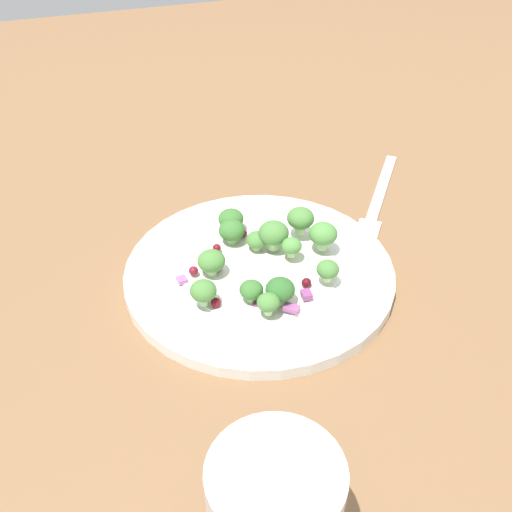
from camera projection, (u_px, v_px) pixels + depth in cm
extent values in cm
cube|color=brown|center=(253.00, 273.00, 59.77)|extent=(180.00, 180.00, 2.00)
cylinder|color=white|center=(256.00, 273.00, 57.29)|extent=(25.70, 25.70, 1.20)
torus|color=white|center=(256.00, 268.00, 56.92)|extent=(24.64, 24.64, 1.00)
cylinder|color=white|center=(256.00, 268.00, 56.86)|extent=(14.90, 14.90, 0.20)
cylinder|color=#ADD18E|center=(327.00, 277.00, 54.39)|extent=(0.78, 0.78, 0.78)
ellipsoid|color=#477A38|center=(328.00, 269.00, 53.81)|extent=(2.07, 2.07, 1.55)
cylinder|color=#9EC684|center=(212.00, 271.00, 55.63)|extent=(0.97, 0.97, 0.97)
ellipsoid|color=#477A38|center=(211.00, 261.00, 54.91)|extent=(2.59, 2.59, 1.94)
cylinder|color=#9EC684|center=(300.00, 228.00, 59.85)|extent=(1.02, 1.02, 1.02)
ellipsoid|color=#477A38|center=(301.00, 218.00, 59.08)|extent=(2.73, 2.73, 2.05)
cylinder|color=#9EC684|center=(257.00, 247.00, 58.64)|extent=(0.78, 0.78, 0.78)
ellipsoid|color=#477A38|center=(257.00, 240.00, 58.06)|extent=(2.09, 2.09, 1.57)
cylinder|color=#9EC684|center=(232.00, 240.00, 59.57)|extent=(0.98, 0.98, 0.98)
ellipsoid|color=#386B2D|center=(232.00, 230.00, 58.84)|extent=(2.62, 2.62, 1.97)
cylinder|color=#9EC684|center=(274.00, 245.00, 58.11)|extent=(1.10, 1.10, 1.10)
ellipsoid|color=#477A38|center=(275.00, 234.00, 57.29)|extent=(2.94, 2.94, 2.20)
cylinder|color=#9EC684|center=(278.00, 300.00, 52.40)|extent=(0.97, 0.97, 0.97)
ellipsoid|color=#2D6028|center=(278.00, 290.00, 51.67)|extent=(2.59, 2.59, 1.95)
cylinder|color=#8EB77A|center=(251.00, 298.00, 52.78)|extent=(0.79, 0.79, 0.79)
ellipsoid|color=#386B2D|center=(251.00, 290.00, 52.19)|extent=(2.12, 2.12, 1.59)
cylinder|color=#8EB77A|center=(204.00, 300.00, 52.16)|extent=(0.88, 0.88, 0.88)
ellipsoid|color=#477A38|center=(203.00, 291.00, 51.51)|extent=(2.35, 2.35, 1.76)
cylinder|color=#ADD18E|center=(268.00, 310.00, 51.05)|extent=(0.74, 0.74, 0.74)
ellipsoid|color=#477A38|center=(268.00, 302.00, 50.50)|extent=(1.98, 1.98, 1.48)
cylinder|color=#9EC684|center=(291.00, 253.00, 56.99)|extent=(0.73, 0.73, 0.73)
ellipsoid|color=#4C843D|center=(292.00, 246.00, 56.45)|extent=(1.94, 1.94, 1.45)
cylinder|color=#8EB77A|center=(231.00, 228.00, 61.00)|extent=(0.96, 0.96, 0.96)
ellipsoid|color=#386B2D|center=(231.00, 219.00, 60.29)|extent=(2.57, 2.57, 1.93)
cylinder|color=#8EB77A|center=(322.00, 244.00, 58.08)|extent=(1.04, 1.04, 1.04)
ellipsoid|color=#4C843D|center=(323.00, 234.00, 57.31)|extent=(2.76, 2.76, 2.07)
sphere|color=maroon|center=(216.00, 303.00, 52.25)|extent=(0.91, 0.91, 0.91)
sphere|color=maroon|center=(217.00, 248.00, 58.13)|extent=(0.82, 0.82, 0.82)
sphere|color=maroon|center=(193.00, 271.00, 55.35)|extent=(0.88, 0.88, 0.88)
sphere|color=#4C0A14|center=(306.00, 283.00, 54.29)|extent=(0.92, 0.92, 0.92)
sphere|color=maroon|center=(246.00, 233.00, 60.34)|extent=(0.77, 0.77, 0.77)
cube|color=#843D75|center=(306.00, 295.00, 52.99)|extent=(1.13, 0.95, 0.55)
cube|color=#934C84|center=(291.00, 308.00, 51.60)|extent=(1.54, 1.62, 0.39)
cube|color=#843D75|center=(259.00, 302.00, 52.87)|extent=(1.59, 1.37, 0.39)
cube|color=#A35B93|center=(182.00, 280.00, 55.06)|extent=(1.04, 0.98, 0.41)
cube|color=#934C84|center=(214.00, 267.00, 56.24)|extent=(1.24, 1.44, 0.35)
cube|color=silver|center=(382.00, 186.00, 70.47)|extent=(12.63, 10.08, 0.50)
cube|color=silver|center=(368.00, 229.00, 63.56)|extent=(4.32, 4.10, 0.50)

